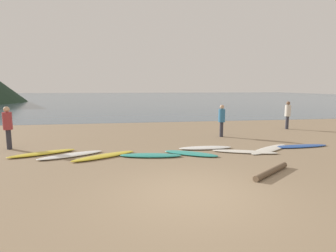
% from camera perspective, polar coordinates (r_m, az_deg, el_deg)
% --- Properties ---
extents(ground_plane, '(120.00, 120.00, 0.20)m').
position_cam_1_polar(ground_plane, '(16.11, -3.75, -1.01)').
color(ground_plane, '#8C7559').
rests_on(ground_plane, ground).
extents(ocean_water, '(140.00, 100.00, 0.01)m').
position_cam_1_polar(ocean_water, '(68.95, -7.94, 5.97)').
color(ocean_water, '#475B6B').
rests_on(ocean_water, ground).
extents(surfboard_0, '(2.30, 1.42, 0.10)m').
position_cam_1_polar(surfboard_0, '(11.05, -24.57, -5.15)').
color(surfboard_0, yellow).
rests_on(surfboard_0, ground).
extents(surfboard_1, '(2.29, 1.48, 0.09)m').
position_cam_1_polar(surfboard_1, '(10.41, -19.43, -5.69)').
color(surfboard_1, white).
rests_on(surfboard_1, ground).
extents(surfboard_2, '(2.30, 1.60, 0.10)m').
position_cam_1_polar(surfboard_2, '(9.94, -13.06, -6.06)').
color(surfboard_2, yellow).
rests_on(surfboard_2, ground).
extents(surfboard_3, '(2.23, 0.91, 0.10)m').
position_cam_1_polar(surfboard_3, '(9.79, -3.61, -6.07)').
color(surfboard_3, teal).
rests_on(surfboard_3, ground).
extents(surfboard_4, '(2.02, 1.57, 0.09)m').
position_cam_1_polar(surfboard_4, '(10.09, 4.71, -5.68)').
color(surfboard_4, teal).
rests_on(surfboard_4, ground).
extents(surfboard_5, '(2.13, 0.61, 0.09)m').
position_cam_1_polar(surfboard_5, '(11.06, 7.73, -4.49)').
color(surfboard_5, white).
rests_on(surfboard_5, ground).
extents(surfboard_6, '(2.40, 1.26, 0.08)m').
position_cam_1_polar(surfboard_6, '(10.74, 15.55, -5.14)').
color(surfboard_6, silver).
rests_on(surfboard_6, ground).
extents(surfboard_7, '(2.43, 1.89, 0.06)m').
position_cam_1_polar(surfboard_7, '(11.52, 20.26, -4.50)').
color(surfboard_7, silver).
rests_on(surfboard_7, ground).
extents(surfboard_8, '(2.64, 0.65, 0.07)m').
position_cam_1_polar(surfboard_8, '(12.51, 25.39, -3.80)').
color(surfboard_8, '#1E479E').
rests_on(surfboard_8, ground).
extents(person_0, '(0.34, 0.34, 1.69)m').
position_cam_1_polar(person_0, '(12.46, -30.26, 0.32)').
color(person_0, '#2D2D38').
rests_on(person_0, ground).
extents(person_1, '(0.33, 0.33, 1.62)m').
position_cam_1_polar(person_1, '(17.46, 23.53, 2.53)').
color(person_1, '#2D2D38').
rests_on(person_1, ground).
extents(person_2, '(0.32, 0.32, 1.58)m').
position_cam_1_polar(person_2, '(13.76, 11.05, 1.63)').
color(person_2, '#2D2D38').
rests_on(person_2, ground).
extents(driftwood_log, '(1.59, 1.24, 0.16)m').
position_cam_1_polar(driftwood_log, '(8.39, 20.59, -8.77)').
color(driftwood_log, brown).
rests_on(driftwood_log, ground).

